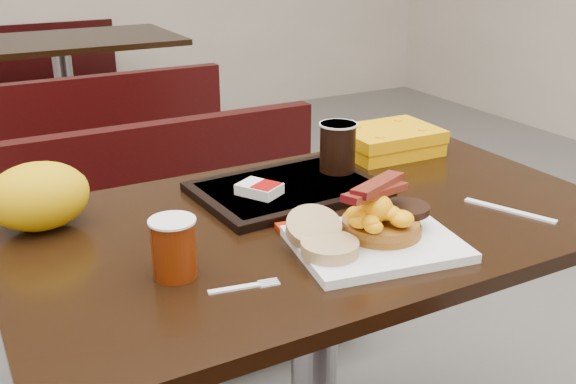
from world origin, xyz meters
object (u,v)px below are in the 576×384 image
bench_far_s (100,147)px  knife (509,210)px  coffee_cup_near (174,248)px  coffee_cup_far (338,147)px  table_near (314,374)px  paper_bag (39,196)px  hashbrown_sleeve_left (259,189)px  bench_near_n (197,252)px  bench_far_n (45,87)px  fork (234,288)px  pancake_stack (381,225)px  clamshell (389,141)px  platter (376,244)px  tray (288,189)px  table_far (68,109)px

bench_far_s → knife: bearing=-80.2°
coffee_cup_near → coffee_cup_far: bearing=28.6°
table_near → coffee_cup_near: 0.54m
paper_bag → hashbrown_sleeve_left: bearing=-11.0°
bench_near_n → bench_far_n: bearing=90.0°
bench_far_s → fork: size_ratio=8.65×
fork → pancake_stack: bearing=16.0°
clamshell → platter: bearing=-127.1°
coffee_cup_near → hashbrown_sleeve_left: (0.26, 0.22, -0.02)m
platter → coffee_cup_near: bearing=177.3°
paper_bag → bench_far_n: bearing=81.1°
platter → hashbrown_sleeve_left: bearing=116.1°
paper_bag → platter: bearing=-36.4°
coffee_cup_far → clamshell: coffee_cup_far is taller
bench_far_s → coffee_cup_far: coffee_cup_far is taller
platter → coffee_cup_far: size_ratio=2.60×
coffee_cup_near → fork: size_ratio=0.87×
table_near → bench_far_n: 3.30m
fork → paper_bag: size_ratio=0.62×
table_near → bench_near_n: bearing=90.0°
coffee_cup_near → fork: bearing=-53.0°
knife → bench_far_n: bearing=163.0°
platter → hashbrown_sleeve_left: hashbrown_sleeve_left is taller
bench_near_n → tray: tray is taller
bench_near_n → bench_far_s: bearing=90.0°
table_far → knife: bearing=-82.7°
pancake_stack → coffee_cup_near: size_ratio=1.44×
fork → table_far: bearing=94.8°
fork → knife: same height
platter → bench_near_n: bearing=100.9°
tray → clamshell: size_ratio=1.61×
bench_far_s → tray: (0.01, -1.76, 0.40)m
tray → paper_bag: paper_bag is taller
bench_far_n → fork: 3.51m
table_near → hashbrown_sleeve_left: hashbrown_sleeve_left is taller
bench_far_s → pancake_stack: pancake_stack is taller
bench_far_s → fork: bearing=-97.1°
bench_far_n → paper_bag: paper_bag is taller
bench_far_n → pancake_stack: size_ratio=6.89×
table_near → platter: platter is taller
pancake_stack → table_near: bearing=107.0°
tray → clamshell: 0.37m
bench_near_n → clamshell: clamshell is taller
table_far → coffee_cup_near: bearing=-96.9°
bench_near_n → platter: (0.02, -0.87, 0.40)m
platter → paper_bag: 0.63m
knife → table_near: bearing=-137.6°
table_near → fork: bearing=-145.2°
bench_far_s → pancake_stack: size_ratio=6.89×
table_near → paper_bag: paper_bag is taller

